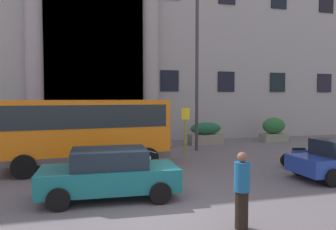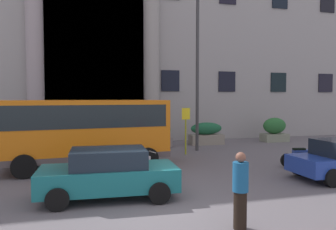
{
  "view_description": "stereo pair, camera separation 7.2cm",
  "coord_description": "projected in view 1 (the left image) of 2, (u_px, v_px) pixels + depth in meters",
  "views": [
    {
      "loc": [
        -1.99,
        -8.83,
        2.98
      ],
      "look_at": [
        1.81,
        4.67,
        2.25
      ],
      "focal_mm": 35.14,
      "sensor_mm": 36.0,
      "label": 1
    },
    {
      "loc": [
        -1.92,
        -8.84,
        2.98
      ],
      "look_at": [
        1.81,
        4.67,
        2.25
      ],
      "focal_mm": 35.14,
      "sensor_mm": 36.0,
      "label": 2
    }
  ],
  "objects": [
    {
      "name": "hedge_planter_west",
      "position": [
        159.0,
        135.0,
        19.85
      ],
      "size": [
        1.47,
        0.76,
        1.51
      ],
      "color": "slate",
      "rests_on": "ground_plane"
    },
    {
      "name": "office_building_facade",
      "position": [
        101.0,
        15.0,
        25.49
      ],
      "size": [
        42.58,
        9.76,
        18.87
      ],
      "color": "gray",
      "rests_on": "ground_plane"
    },
    {
      "name": "lamppost_plaza_centre",
      "position": [
        197.0,
        60.0,
        18.32
      ],
      "size": [
        0.4,
        0.4,
        8.85
      ],
      "color": "#353435",
      "rests_on": "ground_plane"
    },
    {
      "name": "orange_minibus",
      "position": [
        86.0,
        128.0,
        13.95
      ],
      "size": [
        7.01,
        3.13,
        2.88
      ],
      "rotation": [
        0.0,
        0.0,
        0.09
      ],
      "color": "orange",
      "rests_on": "ground_plane"
    },
    {
      "name": "white_taxi_kerbside",
      "position": [
        109.0,
        173.0,
        9.73
      ],
      "size": [
        4.1,
        2.11,
        1.47
      ],
      "rotation": [
        0.0,
        0.0,
        -0.05
      ],
      "color": "#156266",
      "rests_on": "ground_plane"
    },
    {
      "name": "ground_plane",
      "position": [
        151.0,
        207.0,
        9.18
      ],
      "size": [
        80.0,
        64.0,
        0.12
      ],
      "primitive_type": "cube",
      "color": "#5A5458"
    },
    {
      "name": "hedge_planter_east",
      "position": [
        274.0,
        130.0,
        22.48
      ],
      "size": [
        1.75,
        0.96,
        1.63
      ],
      "color": "gray",
      "rests_on": "ground_plane"
    },
    {
      "name": "motorcycle_near_kerb",
      "position": [
        302.0,
        156.0,
        14.19
      ],
      "size": [
        1.99,
        0.57,
        0.89
      ],
      "rotation": [
        0.0,
        0.0,
        -0.15
      ],
      "color": "black",
      "rests_on": "ground_plane"
    },
    {
      "name": "hedge_planter_entrance_right",
      "position": [
        76.0,
        137.0,
        18.82
      ],
      "size": [
        1.91,
        0.71,
        1.48
      ],
      "color": "gray",
      "rests_on": "ground_plane"
    },
    {
      "name": "pedestrian_woman_dark_dress",
      "position": [
        242.0,
        190.0,
        7.43
      ],
      "size": [
        0.36,
        0.36,
        1.76
      ],
      "rotation": [
        0.0,
        0.0,
        4.69
      ],
      "color": "black",
      "rests_on": "ground_plane"
    },
    {
      "name": "hedge_planter_far_west",
      "position": [
        206.0,
        134.0,
        21.01
      ],
      "size": [
        2.17,
        0.87,
        1.41
      ],
      "color": "gray",
      "rests_on": "ground_plane"
    },
    {
      "name": "scooter_by_planter",
      "position": [
        138.0,
        165.0,
        12.43
      ],
      "size": [
        1.97,
        0.74,
        0.89
      ],
      "rotation": [
        0.0,
        0.0,
        0.26
      ],
      "color": "black",
      "rests_on": "ground_plane"
    },
    {
      "name": "bus_stop_sign",
      "position": [
        185.0,
        126.0,
        17.23
      ],
      "size": [
        0.44,
        0.08,
        2.45
      ],
      "color": "#929B1A",
      "rests_on": "ground_plane"
    }
  ]
}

